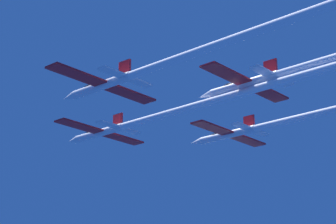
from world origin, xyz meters
The scene contains 2 objects.
jet_lead centered at (0.13, -17.19, -0.53)m, with size 14.67×56.08×2.43m.
jet_left_wing centered at (-11.43, -27.02, -0.34)m, with size 14.67×49.24×2.43m.
Camera 1 is at (-54.20, -60.18, -25.04)m, focal length 66.52 mm.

